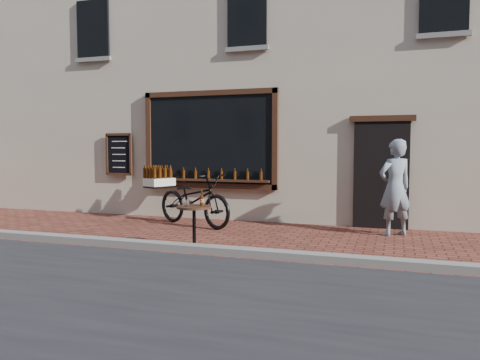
% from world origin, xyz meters
% --- Properties ---
extents(ground, '(90.00, 90.00, 0.00)m').
position_xyz_m(ground, '(0.00, 0.00, 0.00)').
color(ground, '#54251B').
rests_on(ground, ground).
extents(kerb, '(90.00, 0.25, 0.12)m').
position_xyz_m(kerb, '(0.00, 0.20, 0.06)').
color(kerb, slate).
rests_on(kerb, ground).
extents(shop_building, '(28.00, 6.20, 10.00)m').
position_xyz_m(shop_building, '(0.00, 6.50, 5.00)').
color(shop_building, '#BFB396').
rests_on(shop_building, ground).
extents(cargo_bicycle, '(2.56, 1.62, 1.20)m').
position_xyz_m(cargo_bicycle, '(-1.93, 2.55, 0.57)').
color(cargo_bicycle, black).
rests_on(cargo_bicycle, ground).
extents(bistro_table, '(0.56, 0.56, 0.96)m').
position_xyz_m(bistro_table, '(-0.91, 0.35, 0.51)').
color(bistro_table, black).
rests_on(bistro_table, ground).
extents(pedestrian, '(0.80, 0.74, 1.83)m').
position_xyz_m(pedestrian, '(2.18, 2.73, 0.91)').
color(pedestrian, gray).
rests_on(pedestrian, ground).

